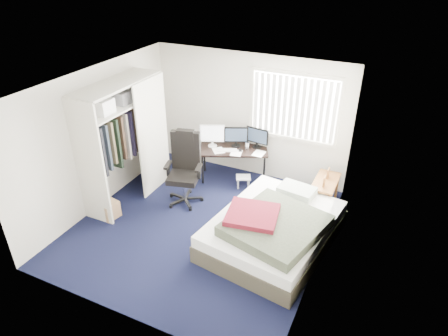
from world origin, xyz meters
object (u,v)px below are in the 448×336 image
Objects in this scene: office_chair at (185,175)px; nightstand at (326,184)px; bed at (273,229)px; desk at (234,146)px.

office_chair is 1.70× the size of nightstand.
nightstand is 0.33× the size of bed.
nightstand is at bearing -8.22° from desk.
bed is (-0.49, -1.41, -0.18)m from nightstand.
office_chair is at bearing 164.14° from bed.
nightstand reaches higher than bed.
nightstand is (2.40, 0.86, -0.04)m from office_chair.
nightstand is at bearing 70.70° from bed.
bed is (1.91, -0.54, -0.22)m from office_chair.
office_chair is (-0.48, -1.14, -0.18)m from desk.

